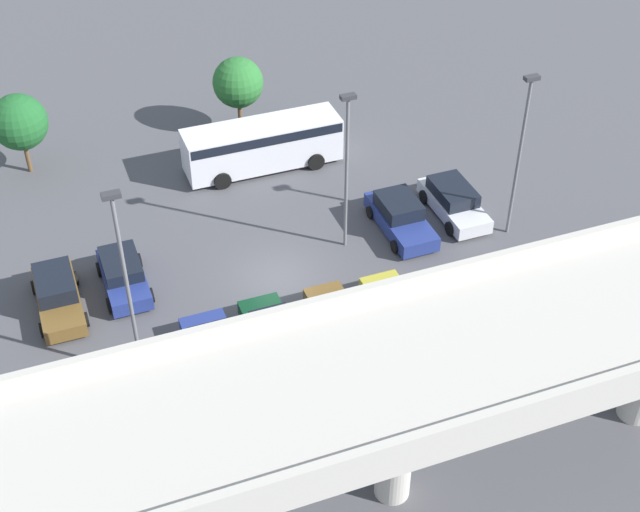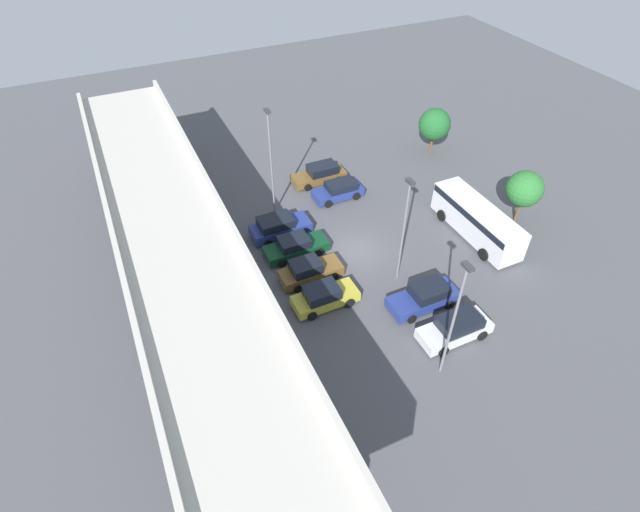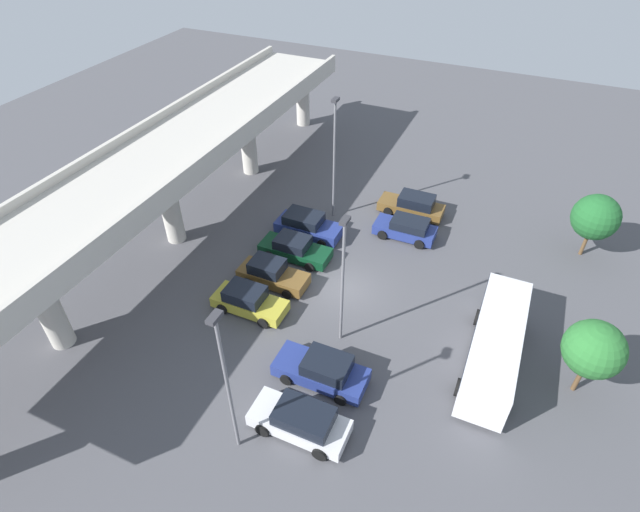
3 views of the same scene
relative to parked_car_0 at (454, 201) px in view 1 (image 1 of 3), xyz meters
name	(u,v)px [view 1 (image 1 of 3)]	position (x,y,z in m)	size (l,w,h in m)	color
ground_plane	(279,278)	(9.97, 1.71, -0.76)	(89.39, 89.39, 0.00)	#4C4C51
highway_overpass	(400,382)	(9.97, 14.55, 4.94)	(43.00, 6.70, 7.17)	#BCB7AD
parked_car_0	(454,201)	(0.00, 0.00, 0.00)	(2.14, 4.74, 1.58)	silver
parked_car_1	(400,217)	(3.09, 0.25, -0.01)	(2.21, 4.87, 1.65)	navy
parked_car_2	(398,307)	(5.97, 6.32, -0.02)	(2.05, 4.47, 1.59)	gold
parked_car_3	(340,320)	(8.66, 6.20, -0.02)	(1.99, 4.47, 1.65)	brown
parked_car_4	(275,335)	(11.58, 6.03, -0.07)	(2.10, 4.82, 1.52)	#0C381E
parked_car_5	(216,354)	(14.22, 6.32, 0.02)	(2.21, 4.67, 1.66)	navy
parked_car_6	(123,275)	(16.81, -0.18, -0.04)	(2.07, 4.30, 1.49)	navy
parked_car_7	(57,294)	(19.81, 0.19, -0.01)	(2.07, 4.83, 1.61)	brown
shuttle_bus	(262,142)	(7.73, -7.55, 0.82)	(8.53, 2.66, 2.64)	silver
lamp_post_near_aisle	(521,146)	(-1.83, 2.34, 4.22)	(0.70, 0.35, 8.57)	slate
lamp_post_mid_lot	(125,277)	(17.20, 5.57, 4.48)	(0.70, 0.35, 9.07)	slate
lamp_post_by_overpass	(347,162)	(6.12, 0.47, 4.04)	(0.70, 0.35, 8.21)	slate
tree_front_left	(238,83)	(7.76, -11.75, 2.34)	(2.88, 2.88, 4.55)	brown
tree_front_centre	(19,122)	(19.77, -11.68, 2.29)	(3.00, 3.00, 4.56)	brown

